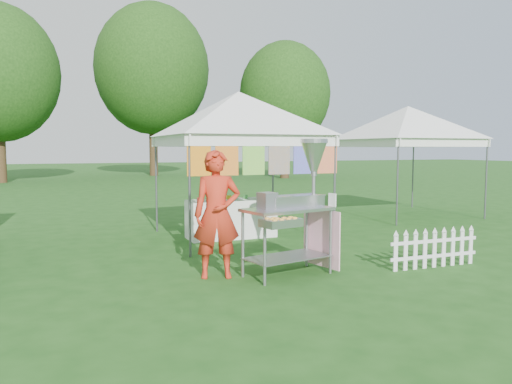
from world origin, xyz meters
name	(u,v)px	position (x,y,z in m)	size (l,w,h in m)	color
ground	(325,278)	(0.00, 0.00, 0.00)	(120.00, 120.00, 0.00)	#1C4A15
canopy_main	(239,92)	(0.00, 3.49, 2.99)	(4.24, 4.24, 3.45)	#59595E
canopy_right	(408,106)	(5.50, 5.00, 2.99)	(4.24, 4.24, 3.45)	#59595E
tree_mid	(152,69)	(3.00, 28.00, 7.14)	(7.60, 7.60, 11.52)	#311C12
tree_right	(285,94)	(10.00, 22.00, 5.18)	(5.60, 5.60, 8.42)	#311C12
donut_cart	(299,195)	(-0.22, 0.38, 1.17)	(1.46, 1.23, 1.99)	gray
vendor	(217,214)	(-1.41, 0.63, 0.91)	(0.67, 0.44, 1.83)	red
picket_fence	(434,249)	(1.89, -0.11, 0.29)	(1.62, 0.08, 0.56)	white
display_table	(231,219)	(-0.14, 3.58, 0.40)	(1.80, 0.70, 0.79)	white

